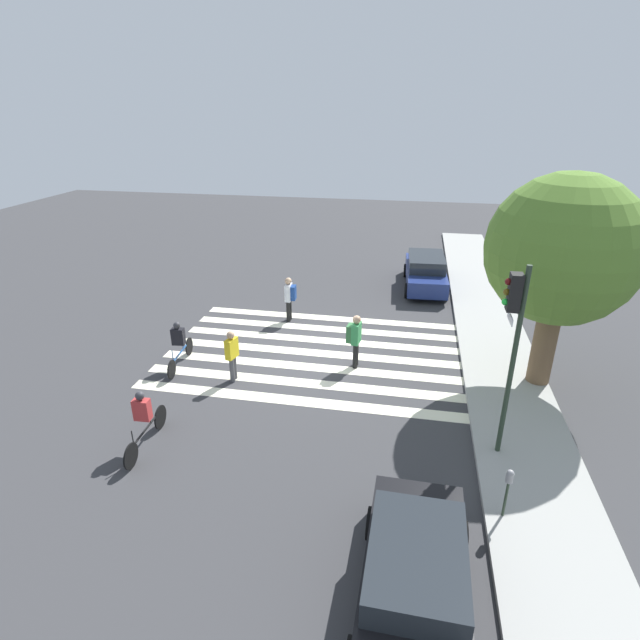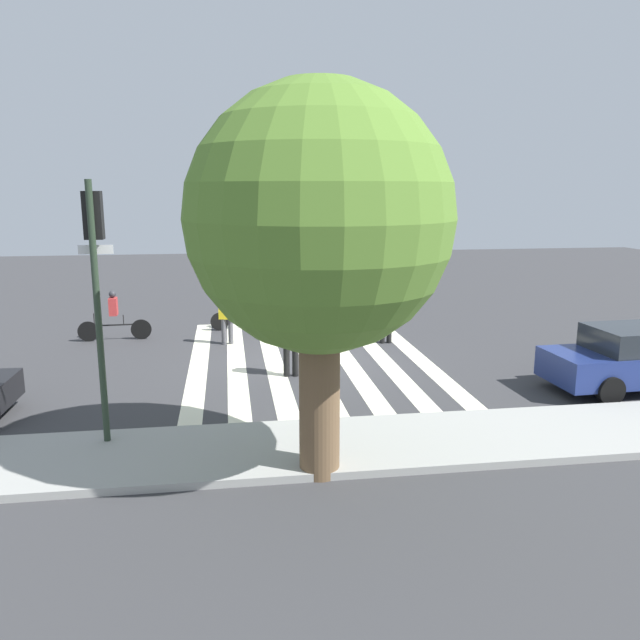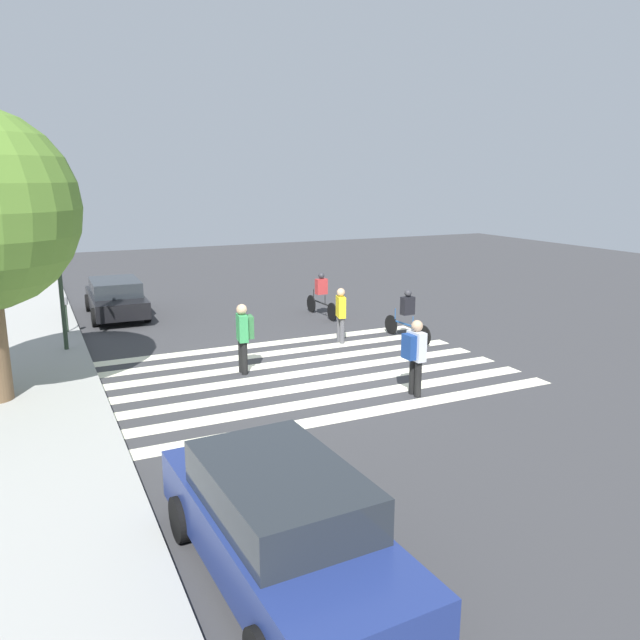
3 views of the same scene
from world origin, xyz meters
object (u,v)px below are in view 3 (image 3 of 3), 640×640
(traffic_light, at_px, (61,233))
(pedestrian_adult_tall_backpack, at_px, (244,333))
(cyclist_mid_street, at_px, (321,293))
(car_parked_silver_sedan, at_px, (280,524))
(pedestrian_adult_blue_shirt, at_px, (341,312))
(cyclist_near_curb, at_px, (407,312))
(parking_meter, at_px, (66,306))
(car_parked_dark_suv, at_px, (116,297))
(pedestrian_adult_yellow_jacket, at_px, (415,352))

(traffic_light, height_order, pedestrian_adult_tall_backpack, traffic_light)
(cyclist_mid_street, height_order, car_parked_silver_sedan, cyclist_mid_street)
(pedestrian_adult_blue_shirt, distance_m, car_parked_silver_sedan, 11.46)
(cyclist_near_curb, bearing_deg, cyclist_mid_street, 8.57)
(parking_meter, xyz_separation_m, car_parked_dark_suv, (2.28, -1.80, -0.28))
(cyclist_mid_street, distance_m, car_parked_dark_suv, 7.38)
(traffic_light, height_order, car_parked_dark_suv, traffic_light)
(pedestrian_adult_blue_shirt, height_order, car_parked_dark_suv, pedestrian_adult_blue_shirt)
(parking_meter, distance_m, car_parked_dark_suv, 2.91)
(parking_meter, relative_size, pedestrian_adult_yellow_jacket, 0.73)
(pedestrian_adult_blue_shirt, height_order, pedestrian_adult_tall_backpack, pedestrian_adult_tall_backpack)
(pedestrian_adult_blue_shirt, relative_size, car_parked_silver_sedan, 0.35)
(cyclist_near_curb, xyz_separation_m, car_parked_silver_sedan, (-9.28, 7.90, -0.08))
(traffic_light, height_order, cyclist_near_curb, traffic_light)
(parking_meter, xyz_separation_m, car_parked_silver_sedan, (-14.25, -1.55, -0.20))
(pedestrian_adult_yellow_jacket, bearing_deg, parking_meter, -145.86)
(car_parked_silver_sedan, bearing_deg, cyclist_near_curb, -43.18)
(traffic_light, height_order, parking_meter, traffic_light)
(pedestrian_adult_yellow_jacket, height_order, cyclist_mid_street, pedestrian_adult_yellow_jacket)
(pedestrian_adult_tall_backpack, xyz_separation_m, car_parked_silver_sedan, (-8.24, 2.30, -0.28))
(pedestrian_adult_yellow_jacket, distance_m, car_parked_dark_suv, 12.61)
(parking_meter, xyz_separation_m, pedestrian_adult_blue_shirt, (-4.41, -7.43, -0.03))
(pedestrian_adult_blue_shirt, height_order, pedestrian_adult_yellow_jacket, pedestrian_adult_yellow_jacket)
(car_parked_silver_sedan, bearing_deg, car_parked_dark_suv, -3.63)
(parking_meter, distance_m, pedestrian_adult_yellow_jacket, 11.52)
(pedestrian_adult_blue_shirt, relative_size, car_parked_dark_suv, 0.38)
(parking_meter, relative_size, cyclist_near_curb, 0.58)
(pedestrian_adult_blue_shirt, relative_size, pedestrian_adult_tall_backpack, 0.93)
(pedestrian_adult_tall_backpack, distance_m, car_parked_silver_sedan, 8.56)
(traffic_light, distance_m, pedestrian_adult_blue_shirt, 8.20)
(parking_meter, distance_m, pedestrian_adult_blue_shirt, 8.65)
(pedestrian_adult_blue_shirt, relative_size, cyclist_near_curb, 0.75)
(pedestrian_adult_tall_backpack, relative_size, car_parked_dark_suv, 0.41)
(cyclist_near_curb, bearing_deg, pedestrian_adult_tall_backpack, 95.50)
(parking_meter, distance_m, car_parked_silver_sedan, 14.33)
(pedestrian_adult_blue_shirt, xyz_separation_m, pedestrian_adult_tall_backpack, (-1.59, 3.59, 0.11))
(pedestrian_adult_tall_backpack, xyz_separation_m, cyclist_mid_street, (5.12, -4.61, -0.20))
(cyclist_mid_street, bearing_deg, pedestrian_adult_tall_backpack, 135.50)
(cyclist_near_curb, height_order, car_parked_dark_suv, cyclist_near_curb)
(pedestrian_adult_yellow_jacket, bearing_deg, car_parked_dark_suv, -158.67)
(traffic_light, distance_m, pedestrian_adult_yellow_jacket, 10.18)
(cyclist_near_curb, relative_size, car_parked_silver_sedan, 0.47)
(pedestrian_adult_yellow_jacket, height_order, cyclist_near_curb, pedestrian_adult_yellow_jacket)
(pedestrian_adult_tall_backpack, bearing_deg, cyclist_mid_street, -34.22)
(pedestrian_adult_tall_backpack, relative_size, cyclist_near_curb, 0.81)
(pedestrian_adult_yellow_jacket, relative_size, cyclist_mid_street, 0.79)
(cyclist_mid_street, bearing_deg, car_parked_dark_suv, 62.13)
(pedestrian_adult_yellow_jacket, distance_m, pedestrian_adult_tall_backpack, 4.43)
(car_parked_silver_sedan, bearing_deg, pedestrian_adult_blue_shirt, -33.67)
(traffic_light, distance_m, cyclist_mid_street, 8.98)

